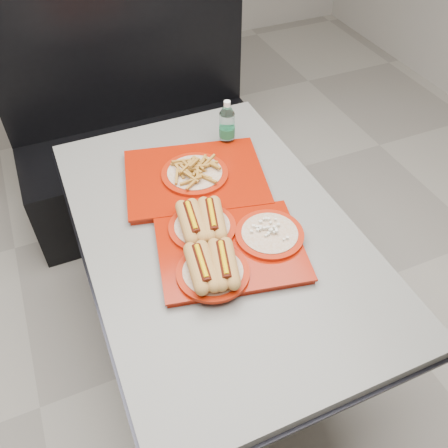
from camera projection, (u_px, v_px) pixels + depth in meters
name	position (u px, v px, depth m)	size (l,w,h in m)	color
ground	(218.00, 340.00, 2.18)	(6.00, 6.00, 0.00)	#A09B90
diner_table	(217.00, 257.00, 1.76)	(0.92, 1.42, 0.75)	black
booth_bench	(141.00, 140.00, 2.60)	(1.30, 0.57, 1.35)	black
tray_near	(224.00, 245.00, 1.53)	(0.53, 0.46, 0.10)	#8E1403
tray_far	(195.00, 175.00, 1.79)	(0.60, 0.51, 0.10)	#8E1403
water_bottle	(227.00, 127.00, 1.92)	(0.07, 0.07, 0.21)	silver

